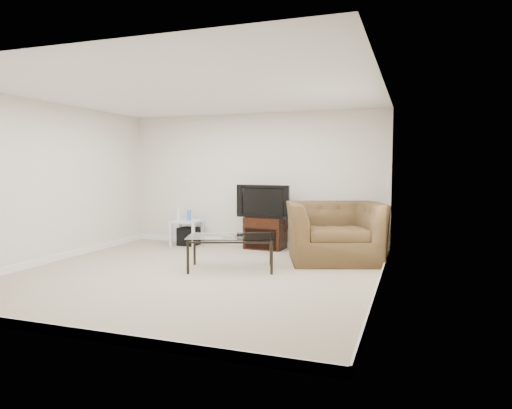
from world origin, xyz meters
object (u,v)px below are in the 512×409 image
(tv_stand, at_px, (265,233))
(recliner, at_px, (334,222))
(side_table, at_px, (187,233))
(coffee_table, at_px, (231,253))
(subwoofer, at_px, (189,236))
(television, at_px, (265,201))

(tv_stand, bearing_deg, recliner, -23.39)
(tv_stand, height_order, side_table, tv_stand)
(coffee_table, bearing_deg, subwoofer, 133.26)
(television, height_order, side_table, television)
(recliner, relative_size, coffee_table, 1.15)
(subwoofer, xyz_separation_m, recliner, (2.88, -0.56, 0.46))
(side_table, bearing_deg, coffee_table, -45.83)
(subwoofer, height_order, recliner, recliner)
(television, distance_m, subwoofer, 1.66)
(side_table, height_order, coffee_table, coffee_table)
(television, relative_size, side_table, 1.89)
(television, relative_size, subwoofer, 2.82)
(television, bearing_deg, side_table, -167.99)
(coffee_table, bearing_deg, side_table, 134.17)
(television, bearing_deg, recliner, -19.23)
(television, bearing_deg, tv_stand, 93.16)
(subwoofer, bearing_deg, side_table, -141.06)
(recliner, bearing_deg, side_table, 150.37)
(subwoofer, relative_size, coffee_table, 0.27)
(recliner, height_order, coffee_table, recliner)
(subwoofer, bearing_deg, television, 4.41)
(side_table, xyz_separation_m, subwoofer, (0.03, 0.02, -0.07))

